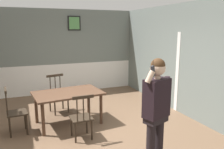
% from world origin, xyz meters
% --- Properties ---
extents(ground_plane, '(7.39, 7.39, 0.00)m').
position_xyz_m(ground_plane, '(0.00, 0.00, 0.00)').
color(ground_plane, brown).
extents(room_back_partition, '(5.30, 0.17, 2.82)m').
position_xyz_m(room_back_partition, '(0.00, 3.36, 1.36)').
color(room_back_partition, slate).
rests_on(room_back_partition, ground_plane).
extents(room_right_partition, '(0.13, 6.72, 2.82)m').
position_xyz_m(room_right_partition, '(2.65, 0.00, 1.41)').
color(room_right_partition, slate).
rests_on(room_right_partition, ground_plane).
extents(dining_table, '(1.61, 1.12, 0.75)m').
position_xyz_m(dining_table, '(-0.28, 0.60, 0.66)').
color(dining_table, '#4C3323').
rests_on(dining_table, ground_plane).
extents(chair_near_window, '(0.54, 0.54, 0.99)m').
position_xyz_m(chair_near_window, '(-0.38, 1.46, 0.48)').
color(chair_near_window, '#2D2319').
rests_on(chair_near_window, ground_plane).
extents(chair_by_doorway, '(0.42, 0.42, 0.94)m').
position_xyz_m(chair_by_doorway, '(-0.19, -0.27, 0.45)').
color(chair_by_doorway, '#2D2319').
rests_on(chair_by_doorway, ground_plane).
extents(chair_at_table_head, '(0.43, 0.43, 1.00)m').
position_xyz_m(chair_at_table_head, '(-1.42, 0.47, 0.48)').
color(chair_at_table_head, '#2D2319').
rests_on(chair_at_table_head, ground_plane).
extents(person_figure, '(0.54, 0.35, 1.76)m').
position_xyz_m(person_figure, '(0.66, -1.62, 1.03)').
color(person_figure, black).
rests_on(person_figure, ground_plane).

